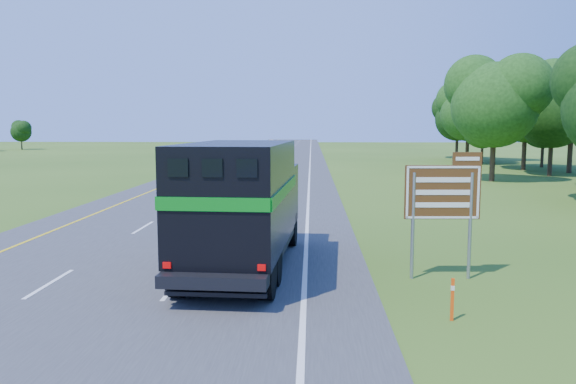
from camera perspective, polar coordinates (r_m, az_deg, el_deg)
name	(u,v)px	position (r m, az deg, el deg)	size (l,w,h in m)	color
ground	(84,308)	(15.26, -19.97, -11.01)	(300.00, 300.00, 0.00)	#315416
road	(261,166)	(63.83, -2.72, 2.62)	(15.00, 260.00, 0.04)	#38383A
lane_markings	(261,166)	(63.83, -2.72, 2.65)	(11.15, 260.00, 0.01)	yellow
horse_truck	(243,202)	(17.64, -4.63, -0.99)	(3.31, 9.20, 4.01)	black
white_suv	(204,171)	(47.44, -8.53, 2.13)	(2.61, 5.65, 1.57)	silver
far_car	(271,142)	(130.35, -1.73, 5.07)	(1.95, 4.84, 1.65)	#B1B2B8
exit_sign	(444,197)	(17.14, 15.55, -0.51)	(2.24, 0.18, 3.79)	gray
delineator	(452,298)	(13.87, 16.36, -10.30)	(0.08, 0.05, 1.02)	#FF480D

